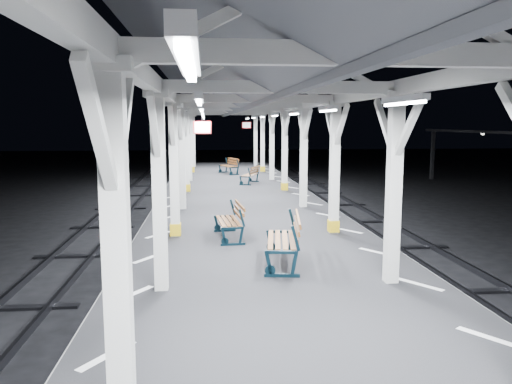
{
  "coord_description": "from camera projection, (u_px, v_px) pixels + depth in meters",
  "views": [
    {
      "loc": [
        -1.23,
        -10.25,
        3.8
      ],
      "look_at": [
        -0.08,
        1.17,
        2.2
      ],
      "focal_mm": 35.0,
      "sensor_mm": 36.0,
      "label": 1
    }
  ],
  "objects": [
    {
      "name": "bench_near",
      "position": [
        287.0,
        238.0,
        9.89
      ],
      "size": [
        0.92,
        1.88,
        0.98
      ],
      "rotation": [
        0.0,
        0.0,
        -0.14
      ],
      "color": "black",
      "rests_on": "platform"
    },
    {
      "name": "hazard_stripes_left",
      "position": [
        148.0,
        258.0,
        10.37
      ],
      "size": [
        1.0,
        48.0,
        0.01
      ],
      "primitive_type": "cube",
      "color": "silver",
      "rests_on": "platform"
    },
    {
      "name": "track_left",
      "position": [
        24.0,
        305.0,
        10.24
      ],
      "size": [
        2.2,
        60.0,
        0.16
      ],
      "color": "#2D2D33",
      "rests_on": "ground"
    },
    {
      "name": "bench_mid",
      "position": [
        232.0,
        220.0,
        12.14
      ],
      "size": [
        0.72,
        1.62,
        0.85
      ],
      "rotation": [
        0.0,
        0.0,
        0.09
      ],
      "color": "black",
      "rests_on": "platform"
    },
    {
      "name": "hazard_stripes_right",
      "position": [
        377.0,
        252.0,
        10.86
      ],
      "size": [
        1.0,
        48.0,
        0.01
      ],
      "primitive_type": "cube",
      "color": "silver",
      "rests_on": "platform"
    },
    {
      "name": "track_right",
      "position": [
        485.0,
        289.0,
        11.24
      ],
      "size": [
        2.2,
        60.0,
        0.16
      ],
      "color": "#2D2D33",
      "rests_on": "ground"
    },
    {
      "name": "canopy",
      "position": [
        266.0,
        85.0,
        10.11
      ],
      "size": [
        5.4,
        49.0,
        4.65
      ],
      "color": "beige",
      "rests_on": "platform"
    },
    {
      "name": "bench_far",
      "position": [
        251.0,
        174.0,
        23.05
      ],
      "size": [
        1.03,
        1.57,
        0.8
      ],
      "rotation": [
        0.0,
        0.0,
        -0.37
      ],
      "color": "black",
      "rests_on": "platform"
    },
    {
      "name": "ground",
      "position": [
        265.0,
        300.0,
        10.75
      ],
      "size": [
        120.0,
        120.0,
        0.0
      ],
      "primitive_type": "plane",
      "color": "black",
      "rests_on": "ground"
    },
    {
      "name": "bench_extra",
      "position": [
        230.0,
        165.0,
        27.52
      ],
      "size": [
        1.09,
        1.68,
        0.86
      ],
      "rotation": [
        0.0,
        0.0,
        0.36
      ],
      "color": "black",
      "rests_on": "platform"
    },
    {
      "name": "platform",
      "position": [
        265.0,
        278.0,
        10.68
      ],
      "size": [
        6.0,
        50.0,
        1.0
      ],
      "primitive_type": "cube",
      "color": "black",
      "rests_on": "ground"
    }
  ]
}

